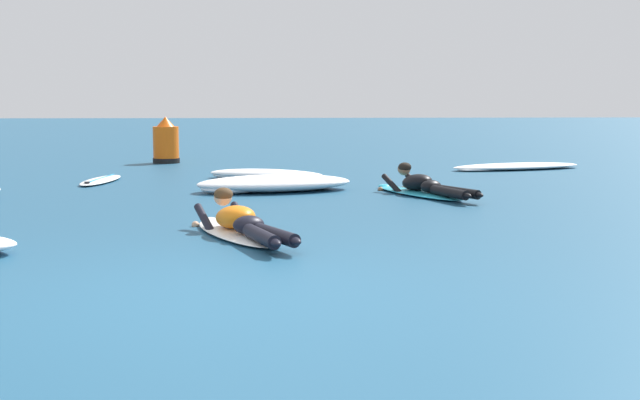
{
  "coord_description": "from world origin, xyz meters",
  "views": [
    {
      "loc": [
        0.28,
        -6.0,
        1.46
      ],
      "look_at": [
        1.09,
        4.13,
        0.2
      ],
      "focal_mm": 44.31,
      "sensor_mm": 36.0,
      "label": 1
    }
  ],
  "objects_px": {
    "channel_marker_buoy": "(166,144)",
    "surfer_far": "(423,187)",
    "surfer_near": "(240,224)",
    "drifting_surfboard": "(101,180)"
  },
  "relations": [
    {
      "from": "surfer_near",
      "to": "channel_marker_buoy",
      "type": "relative_size",
      "value": 2.18
    },
    {
      "from": "surfer_near",
      "to": "surfer_far",
      "type": "height_order",
      "value": "same"
    },
    {
      "from": "drifting_surfboard",
      "to": "surfer_far",
      "type": "bearing_deg",
      "value": -25.45
    },
    {
      "from": "channel_marker_buoy",
      "to": "surfer_far",
      "type": "bearing_deg",
      "value": -56.4
    },
    {
      "from": "surfer_far",
      "to": "channel_marker_buoy",
      "type": "height_order",
      "value": "channel_marker_buoy"
    },
    {
      "from": "channel_marker_buoy",
      "to": "drifting_surfboard",
      "type": "bearing_deg",
      "value": -98.53
    },
    {
      "from": "surfer_near",
      "to": "surfer_far",
      "type": "relative_size",
      "value": 0.95
    },
    {
      "from": "surfer_near",
      "to": "channel_marker_buoy",
      "type": "xyz_separation_m",
      "value": [
        -1.99,
        10.81,
        0.32
      ]
    },
    {
      "from": "surfer_near",
      "to": "channel_marker_buoy",
      "type": "height_order",
      "value": "channel_marker_buoy"
    },
    {
      "from": "surfer_far",
      "to": "drifting_surfboard",
      "type": "distance_m",
      "value": 6.06
    }
  ]
}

